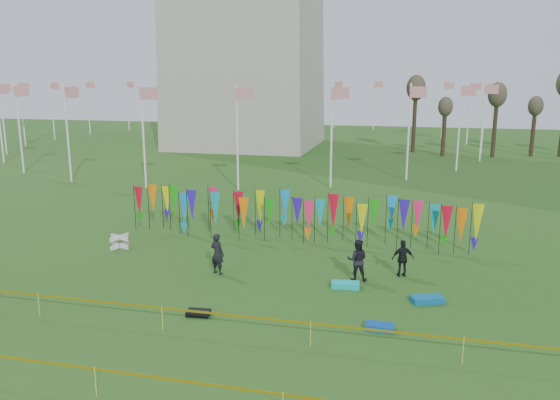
% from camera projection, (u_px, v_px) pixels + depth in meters
% --- Properties ---
extents(ground, '(160.00, 160.00, 0.00)m').
position_uv_depth(ground, '(240.00, 308.00, 20.59)').
color(ground, '#214F16').
rests_on(ground, ground).
extents(flagpole_ring, '(57.40, 56.16, 8.00)m').
position_uv_depth(flagpole_ring, '(248.00, 114.00, 68.41)').
color(flagpole_ring, white).
rests_on(flagpole_ring, ground).
extents(banner_row, '(18.64, 0.64, 2.48)m').
position_uv_depth(banner_row, '(296.00, 211.00, 28.73)').
color(banner_row, black).
rests_on(banner_row, ground).
extents(caution_tape_near, '(26.00, 0.02, 0.90)m').
position_uv_depth(caution_tape_near, '(212.00, 314.00, 18.18)').
color(caution_tape_near, '#E1C204').
rests_on(caution_tape_near, ground).
extents(caution_tape_far, '(26.00, 0.02, 0.90)m').
position_uv_depth(caution_tape_far, '(157.00, 379.00, 14.29)').
color(caution_tape_far, '#E1C204').
rests_on(caution_tape_far, ground).
extents(box_kite, '(0.64, 0.64, 0.70)m').
position_uv_depth(box_kite, '(120.00, 242.00, 27.66)').
color(box_kite, red).
rests_on(box_kite, ground).
extents(person_left, '(0.80, 0.69, 1.84)m').
position_uv_depth(person_left, '(217.00, 254.00, 23.97)').
color(person_left, black).
rests_on(person_left, ground).
extents(person_mid, '(0.92, 0.62, 1.81)m').
position_uv_depth(person_mid, '(357.00, 260.00, 23.19)').
color(person_mid, black).
rests_on(person_mid, ground).
extents(person_right, '(1.07, 0.79, 1.64)m').
position_uv_depth(person_right, '(403.00, 258.00, 23.66)').
color(person_right, black).
rests_on(person_right, ground).
extents(kite_bag_turquoise, '(1.19, 0.68, 0.23)m').
position_uv_depth(kite_bag_turquoise, '(345.00, 285.00, 22.53)').
color(kite_bag_turquoise, '#0DCBD1').
rests_on(kite_bag_turquoise, ground).
extents(kite_bag_blue, '(0.99, 0.53, 0.21)m').
position_uv_depth(kite_bag_blue, '(380.00, 327.00, 18.77)').
color(kite_bag_blue, '#0A4AAB').
rests_on(kite_bag_blue, ground).
extents(kite_bag_black, '(0.89, 0.57, 0.19)m').
position_uv_depth(kite_bag_black, '(198.00, 313.00, 19.90)').
color(kite_bag_black, black).
rests_on(kite_bag_black, ground).
extents(kite_bag_teal, '(1.36, 1.02, 0.23)m').
position_uv_depth(kite_bag_teal, '(427.00, 299.00, 21.06)').
color(kite_bag_teal, '#0B63A1').
rests_on(kite_bag_teal, ground).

